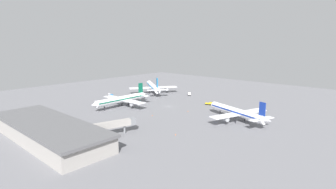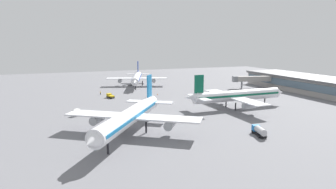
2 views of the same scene
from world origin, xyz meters
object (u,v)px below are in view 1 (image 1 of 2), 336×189
(airplane_distant, at_px, (122,99))
(safety_cone_mid_apron, at_px, (188,111))
(ground_crew_worker, at_px, (225,105))
(airplane_taxiing, at_px, (153,87))
(safety_cone_far_side, at_px, (176,135))
(fuel_truck, at_px, (110,95))
(pushback_tractor, at_px, (209,104))
(safety_cone_near_gate, at_px, (153,115))
(baggage_tug, at_px, (189,94))
(airplane_at_gate, at_px, (237,112))

(airplane_distant, distance_m, safety_cone_mid_apron, 43.54)
(airplane_distant, bearing_deg, ground_crew_worker, 131.84)
(airplane_taxiing, bearing_deg, safety_cone_far_side, 175.66)
(airplane_distant, relative_size, fuel_truck, 6.74)
(safety_cone_mid_apron, xyz_separation_m, safety_cone_far_side, (21.06, -36.26, 0.00))
(fuel_truck, xyz_separation_m, pushback_tractor, (70.64, 27.75, -0.42))
(ground_crew_worker, distance_m, safety_cone_near_gate, 50.28)
(airplane_taxiing, relative_size, baggage_tug, 11.21)
(airplane_taxiing, xyz_separation_m, pushback_tractor, (57.37, -4.86, -4.38))
(pushback_tractor, relative_size, safety_cone_near_gate, 7.94)
(airplane_at_gate, xyz_separation_m, airplane_distant, (-70.06, -20.44, 0.09))
(airplane_taxiing, xyz_separation_m, safety_cone_mid_apron, (57.54, -27.83, -5.05))
(fuel_truck, xyz_separation_m, ground_crew_worker, (80.83, 30.59, -0.54))
(baggage_tug, distance_m, safety_cone_mid_apron, 49.17)
(airplane_taxiing, xyz_separation_m, ground_crew_worker, (67.55, -2.02, -4.51))
(pushback_tractor, xyz_separation_m, ground_crew_worker, (10.18, 2.84, -0.12))
(pushback_tractor, relative_size, baggage_tug, 1.28)
(airplane_at_gate, distance_m, pushback_tractor, 37.85)
(airplane_distant, distance_m, safety_cone_near_gate, 30.29)
(safety_cone_near_gate, bearing_deg, safety_cone_far_side, -27.27)
(ground_crew_worker, bearing_deg, pushback_tractor, 141.14)
(baggage_tug, height_order, safety_cone_far_side, baggage_tug)
(airplane_at_gate, height_order, airplane_distant, airplane_distant)
(airplane_distant, height_order, safety_cone_mid_apron, airplane_distant)
(airplane_taxiing, relative_size, safety_cone_mid_apron, 69.74)
(airplane_taxiing, bearing_deg, safety_cone_mid_apron, -170.96)
(airplane_taxiing, relative_size, fuel_truck, 6.36)
(ground_crew_worker, height_order, safety_cone_mid_apron, ground_crew_worker)
(airplane_at_gate, bearing_deg, baggage_tug, -13.58)
(baggage_tug, relative_size, safety_cone_mid_apron, 6.22)
(safety_cone_mid_apron, bearing_deg, airplane_distant, -154.51)
(ground_crew_worker, bearing_deg, safety_cone_far_side, -134.36)
(pushback_tractor, height_order, safety_cone_near_gate, pushback_tractor)
(airplane_at_gate, bearing_deg, pushback_tractor, -15.72)
(airplane_at_gate, bearing_deg, airplane_distant, 34.73)
(airplane_distant, relative_size, ground_crew_worker, 26.56)
(fuel_truck, distance_m, safety_cone_mid_apron, 70.99)
(safety_cone_near_gate, bearing_deg, safety_cone_mid_apron, 65.96)
(airplane_distant, relative_size, pushback_tractor, 9.31)
(airplane_distant, distance_m, fuel_truck, 34.80)
(pushback_tractor, bearing_deg, baggage_tug, 132.97)
(safety_cone_mid_apron, bearing_deg, safety_cone_near_gate, -114.04)
(airplane_at_gate, bearing_deg, safety_cone_mid_apron, 21.80)
(airplane_distant, xyz_separation_m, safety_cone_near_gate, (29.87, -2.02, -4.62))
(safety_cone_mid_apron, bearing_deg, airplane_taxiing, 154.19)
(airplane_distant, relative_size, baggage_tug, 11.89)
(airplane_at_gate, bearing_deg, ground_crew_worker, -30.39)
(fuel_truck, relative_size, ground_crew_worker, 3.94)
(fuel_truck, bearing_deg, safety_cone_near_gate, 0.50)
(safety_cone_mid_apron, distance_m, safety_cone_far_side, 41.94)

